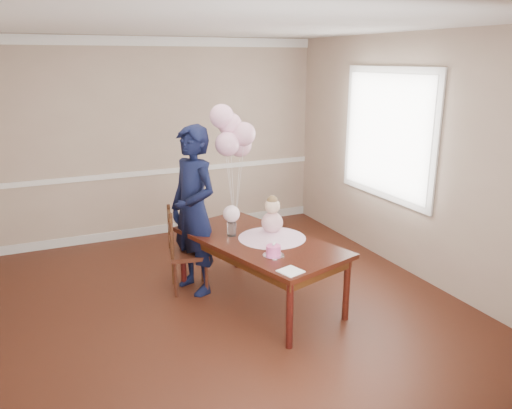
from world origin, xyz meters
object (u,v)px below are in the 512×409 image
Objects in this scene: dining_chair_seat at (189,254)px; woman at (194,211)px; dining_table_top at (259,242)px; birthday_cake at (273,250)px.

woman is at bearing -21.83° from dining_chair_seat.
dining_table_top is 13.33× the size of birthday_cake.
birthday_cake is (-0.06, -0.44, 0.07)m from dining_table_top.
woman is (-0.51, 0.53, 0.24)m from dining_table_top.
dining_chair_seat is at bearing -140.98° from woman.
dining_chair_seat is at bearing 118.25° from dining_table_top.
dining_table_top is 4.52× the size of dining_chair_seat.
dining_chair_seat is (-0.57, 0.57, -0.25)m from dining_table_top.
dining_chair_seat is 0.49m from woman.
birthday_cake is at bearing -52.09° from dining_chair_seat.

